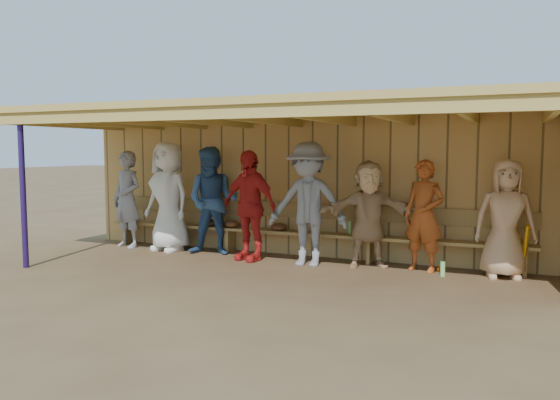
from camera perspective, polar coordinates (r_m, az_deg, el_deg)
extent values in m
plane|color=brown|center=(8.51, -0.94, -7.25)|extent=(90.00, 90.00, 0.00)
imported|color=gray|center=(10.72, -15.69, 0.08)|extent=(0.74, 0.57, 1.83)
imported|color=white|center=(10.15, -11.60, 0.35)|extent=(1.09, 0.83, 1.99)
imported|color=#33588D|center=(9.67, -7.03, -0.09)|extent=(1.06, 0.91, 1.90)
imported|color=red|center=(9.11, -3.26, -0.57)|extent=(1.16, 0.72, 1.84)
imported|color=gray|center=(8.67, 2.94, -0.44)|extent=(1.32, 0.82, 1.97)
imported|color=tan|center=(8.68, 9.24, -1.44)|extent=(1.63, 1.05, 1.68)
imported|color=#AB4A1B|center=(8.54, 14.80, -1.58)|extent=(0.71, 0.57, 1.71)
imported|color=tan|center=(8.45, 22.47, -1.82)|extent=(0.93, 0.70, 1.72)
cube|color=tan|center=(9.58, 2.37, 1.39)|extent=(8.60, 0.20, 2.40)
cube|color=tan|center=(8.33, -0.96, 9.43)|extent=(8.80, 3.20, 0.10)
cube|color=tan|center=(6.99, -6.08, 9.14)|extent=(8.80, 0.10, 0.18)
cube|color=tan|center=(10.47, -20.46, 7.47)|extent=(0.08, 3.00, 0.16)
cube|color=tan|center=(9.84, -16.42, 7.75)|extent=(0.08, 3.00, 0.16)
cube|color=tan|center=(9.27, -11.85, 8.03)|extent=(0.08, 3.00, 0.16)
cube|color=tan|center=(8.76, -6.70, 8.27)|extent=(0.08, 3.00, 0.16)
cube|color=tan|center=(8.32, -0.96, 8.47)|extent=(0.08, 3.00, 0.16)
cube|color=tan|center=(7.98, 5.34, 8.58)|extent=(0.08, 3.00, 0.16)
cube|color=tan|center=(7.74, 12.12, 8.60)|extent=(0.08, 3.00, 0.16)
cube|color=tan|center=(7.61, 19.22, 8.48)|extent=(0.08, 3.00, 0.16)
cube|color=tan|center=(7.60, 26.45, 8.23)|extent=(0.08, 3.00, 0.16)
cylinder|color=navy|center=(9.37, -25.27, 0.81)|extent=(0.09, 0.09, 2.40)
cube|color=#A88748|center=(9.39, 1.71, -3.44)|extent=(7.60, 0.32, 0.05)
cube|color=#A88748|center=(9.49, 2.08, -1.06)|extent=(7.60, 0.04, 0.26)
cube|color=#A88748|center=(11.25, -15.64, -3.35)|extent=(0.06, 0.29, 0.40)
cube|color=#A88748|center=(9.97, -5.23, -4.26)|extent=(0.06, 0.29, 0.40)
cube|color=#A88748|center=(9.04, 9.38, -5.29)|extent=(0.06, 0.29, 0.40)
cube|color=#A88748|center=(8.79, 24.21, -5.98)|extent=(0.06, 0.29, 0.40)
cylinder|color=yellow|center=(8.56, 24.19, -4.92)|extent=(0.13, 0.41, 0.80)
sphere|color=orange|center=(8.69, 16.22, -6.94)|extent=(0.08, 0.08, 0.08)
ellipsoid|color=#593319|center=(10.09, -7.51, -2.35)|extent=(0.30, 0.24, 0.14)
ellipsoid|color=#593319|center=(9.85, -5.06, -2.51)|extent=(0.30, 0.24, 0.14)
ellipsoid|color=#593319|center=(9.45, -0.12, -2.81)|extent=(0.30, 0.24, 0.14)
cylinder|color=#89D46A|center=(9.12, 7.33, -2.88)|extent=(0.07, 0.07, 0.22)
cylinder|color=gold|center=(8.78, 22.68, -3.56)|extent=(0.07, 0.07, 0.22)
cylinder|color=#86D369|center=(8.37, 16.64, -6.92)|extent=(0.07, 0.07, 0.22)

